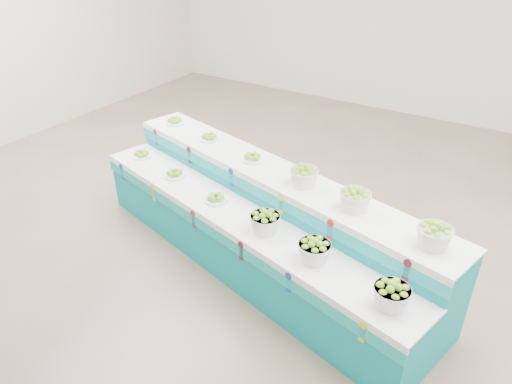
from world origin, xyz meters
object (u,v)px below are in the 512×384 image
at_px(display_stand, 256,221).
at_px(basket_lower_left, 265,221).
at_px(plate_upper_mid, 209,137).
at_px(basket_upper_right, 434,235).

relative_size(display_stand, basket_lower_left, 14.88).
height_order(basket_lower_left, plate_upper_mid, plate_upper_mid).
bearing_deg(basket_lower_left, basket_upper_right, 6.26).
distance_m(display_stand, plate_upper_mid, 1.25).
relative_size(display_stand, basket_upper_right, 14.88).
xyz_separation_m(plate_upper_mid, basket_upper_right, (2.79, -0.73, 0.06)).
relative_size(display_stand, plate_upper_mid, 18.13).
bearing_deg(basket_upper_right, plate_upper_mid, 165.35).
relative_size(basket_lower_left, plate_upper_mid, 1.22).
height_order(display_stand, basket_lower_left, display_stand).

